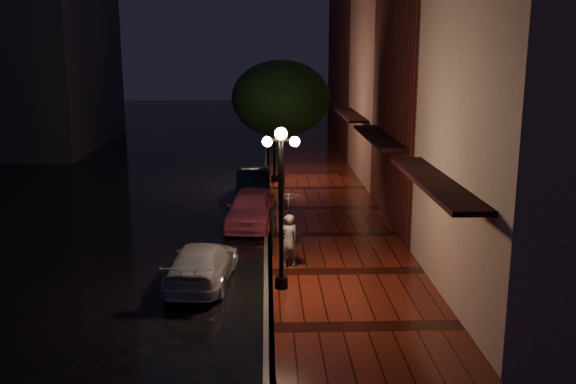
% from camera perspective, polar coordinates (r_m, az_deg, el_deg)
% --- Properties ---
extents(ground, '(120.00, 120.00, 0.00)m').
position_cam_1_polar(ground, '(22.14, -1.81, -4.20)').
color(ground, black).
rests_on(ground, ground).
extents(sidewalk, '(4.50, 60.00, 0.15)m').
position_cam_1_polar(sidewalk, '(22.23, 4.01, -3.95)').
color(sidewalk, '#4A160D').
rests_on(sidewalk, ground).
extents(curb, '(0.25, 60.00, 0.15)m').
position_cam_1_polar(curb, '(22.12, -1.81, -4.01)').
color(curb, '#595451').
rests_on(curb, ground).
extents(storefront_near, '(5.00, 8.00, 8.50)m').
position_cam_1_polar(storefront_near, '(16.87, 22.73, 4.28)').
color(storefront_near, gray).
rests_on(storefront_near, ground).
extents(storefront_mid, '(5.00, 8.00, 11.00)m').
position_cam_1_polar(storefront_mid, '(24.24, 15.14, 10.06)').
color(storefront_mid, '#511914').
rests_on(storefront_mid, ground).
extents(storefront_far, '(5.00, 8.00, 9.00)m').
position_cam_1_polar(storefront_far, '(32.02, 10.87, 9.01)').
color(storefront_far, '#8C5951').
rests_on(storefront_far, ground).
extents(storefront_extra, '(5.00, 12.00, 10.00)m').
position_cam_1_polar(storefront_extra, '(41.80, 7.87, 10.62)').
color(storefront_extra, '#511914').
rests_on(storefront_extra, ground).
extents(streetlamp_near, '(0.96, 0.36, 4.31)m').
position_cam_1_polar(streetlamp_near, '(16.64, -0.62, -0.62)').
color(streetlamp_near, black).
rests_on(streetlamp_near, sidewalk).
extents(streetlamp_far, '(0.96, 0.36, 4.31)m').
position_cam_1_polar(streetlamp_far, '(30.43, -1.23, 5.46)').
color(streetlamp_far, black).
rests_on(streetlamp_far, sidewalk).
extents(street_tree, '(4.16, 4.16, 5.80)m').
position_cam_1_polar(street_tree, '(27.27, -0.61, 8.10)').
color(street_tree, black).
rests_on(street_tree, sidewalk).
extents(pink_car, '(2.04, 4.21, 1.38)m').
position_cam_1_polar(pink_car, '(23.60, -3.29, -1.40)').
color(pink_car, '#DA5A79').
rests_on(pink_car, ground).
extents(navy_car, '(1.42, 4.05, 1.33)m').
position_cam_1_polar(navy_car, '(27.85, -3.09, 0.73)').
color(navy_car, black).
rests_on(navy_car, ground).
extents(silver_car, '(1.98, 4.11, 1.15)m').
position_cam_1_polar(silver_car, '(18.06, -7.65, -6.33)').
color(silver_car, '#B7B6BF').
rests_on(silver_car, ground).
extents(woman_with_umbrella, '(0.93, 0.95, 2.24)m').
position_cam_1_polar(woman_with_umbrella, '(18.52, 0.05, -2.33)').
color(woman_with_umbrella, white).
rests_on(woman_with_umbrella, sidewalk).
extents(parking_meter, '(0.13, 0.10, 1.39)m').
position_cam_1_polar(parking_meter, '(19.75, -1.37, -3.29)').
color(parking_meter, black).
rests_on(parking_meter, sidewalk).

